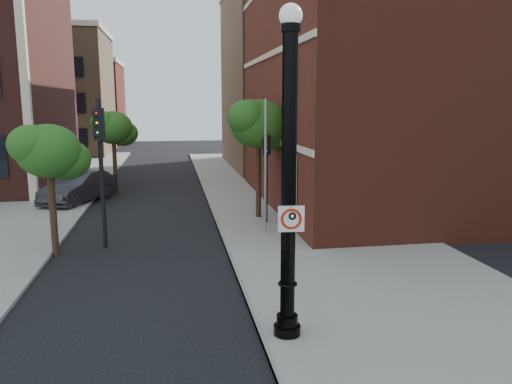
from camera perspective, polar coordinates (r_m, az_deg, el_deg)
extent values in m
plane|color=black|center=(11.64, -9.89, -16.69)|extent=(120.00, 120.00, 0.00)
cube|color=gray|center=(21.84, 6.08, -3.58)|extent=(8.00, 60.00, 0.12)
cube|color=gray|center=(30.28, -27.18, -0.79)|extent=(10.00, 50.00, 0.12)
cube|color=gray|center=(21.13, -4.32, -3.99)|extent=(0.10, 60.00, 0.14)
cube|color=maroon|center=(29.10, 23.70, 10.86)|extent=(22.00, 16.00, 12.00)
cube|color=black|center=(20.24, 4.11, 0.97)|extent=(0.08, 1.40, 2.40)
cube|color=beige|center=(24.93, 1.42, 6.19)|extent=(0.06, 16.00, 0.25)
cube|color=beige|center=(24.97, 1.47, 15.39)|extent=(0.06, 16.00, 0.25)
cube|color=beige|center=(28.37, -24.99, 12.83)|extent=(0.40, 0.40, 14.00)
cube|color=#8B6C4C|center=(55.75, -22.71, 10.20)|extent=(12.00, 12.00, 12.00)
cube|color=maroon|center=(69.47, -20.10, 9.39)|extent=(12.00, 12.00, 10.00)
cube|color=#8B6C4C|center=(43.43, 11.94, 12.30)|extent=(22.00, 14.00, 14.00)
cylinder|color=black|center=(11.63, 3.56, -15.68)|extent=(0.61, 0.61, 0.33)
cylinder|color=black|center=(11.52, 3.58, -14.47)|extent=(0.48, 0.48, 0.27)
cylinder|color=black|center=(10.61, 3.76, 0.63)|extent=(0.33, 0.33, 6.30)
torus|color=black|center=(11.18, 3.63, -10.41)|extent=(0.43, 0.43, 0.07)
cylinder|color=black|center=(10.57, 3.97, 18.21)|extent=(0.39, 0.39, 0.16)
sphere|color=silver|center=(10.61, 3.99, 19.49)|extent=(0.48, 0.48, 0.48)
cube|color=white|center=(10.58, 4.04, -3.08)|extent=(0.57, 0.07, 0.57)
cube|color=black|center=(10.52, 4.06, -1.71)|extent=(0.56, 0.06, 0.05)
cube|color=black|center=(10.64, 4.02, -4.44)|extent=(0.56, 0.06, 0.05)
cube|color=black|center=(10.54, 2.64, -3.11)|extent=(0.05, 0.01, 0.57)
cube|color=black|center=(10.62, 5.42, -3.05)|extent=(0.05, 0.01, 0.57)
torus|color=#B81A07|center=(10.58, 4.04, -3.08)|extent=(0.46, 0.10, 0.45)
cube|color=#B81A07|center=(10.58, 4.04, -3.08)|extent=(0.32, 0.04, 0.32)
cube|color=black|center=(10.57, 3.76, -3.09)|extent=(0.05, 0.01, 0.26)
torus|color=black|center=(10.57, 4.17, -2.75)|extent=(0.18, 0.07, 0.18)
cylinder|color=black|center=(10.52, 4.06, -1.73)|extent=(0.03, 0.02, 0.03)
imported|color=#2C2C31|center=(27.92, -19.61, 0.51)|extent=(3.54, 5.33, 1.66)
cylinder|color=black|center=(18.65, -17.23, 1.90)|extent=(0.16, 0.16, 5.39)
cube|color=black|center=(18.49, -17.52, 7.41)|extent=(0.43, 0.41, 1.12)
sphere|color=#E50505|center=(18.32, -17.86, 8.60)|extent=(0.20, 0.20, 0.20)
sphere|color=#FF8C00|center=(18.33, -17.80, 7.55)|extent=(0.20, 0.20, 0.20)
sphere|color=#00E519|center=(18.35, -17.74, 6.50)|extent=(0.20, 0.20, 0.20)
cylinder|color=black|center=(21.38, 1.19, 1.69)|extent=(0.12, 0.12, 4.15)
cube|color=black|center=(21.22, 1.21, 5.39)|extent=(0.33, 0.33, 0.87)
sphere|color=#E50505|center=(21.06, 1.13, 6.18)|extent=(0.16, 0.16, 0.16)
sphere|color=#FF8C00|center=(21.08, 1.13, 5.48)|extent=(0.16, 0.16, 0.16)
sphere|color=#00E519|center=(21.11, 1.12, 4.78)|extent=(0.16, 0.16, 0.16)
cylinder|color=#999999|center=(19.54, 1.09, 2.72)|extent=(0.11, 0.11, 5.39)
cylinder|color=#321F14|center=(18.43, -22.22, -1.65)|extent=(0.24, 0.24, 3.39)
ellipsoid|color=#225516|center=(18.16, -22.63, 4.35)|extent=(2.13, 2.13, 1.81)
ellipsoid|color=#225516|center=(18.47, -20.83, 3.50)|extent=(1.65, 1.65, 1.40)
ellipsoid|color=#225516|center=(17.96, -24.24, 4.96)|extent=(1.55, 1.55, 1.32)
cylinder|color=#321F14|center=(30.23, -15.83, 3.24)|extent=(0.24, 0.24, 3.56)
ellipsoid|color=#225516|center=(30.06, -16.02, 7.09)|extent=(2.24, 2.24, 1.90)
ellipsoid|color=#225516|center=(30.43, -14.95, 6.50)|extent=(1.73, 1.73, 1.47)
ellipsoid|color=#225516|center=(29.80, -16.98, 7.50)|extent=(1.63, 1.63, 1.38)
cylinder|color=#321F14|center=(22.40, 0.28, 1.92)|extent=(0.24, 0.24, 4.02)
ellipsoid|color=#225516|center=(22.19, 0.29, 7.80)|extent=(2.53, 2.53, 2.15)
ellipsoid|color=#225516|center=(22.77, 1.52, 6.84)|extent=(1.95, 1.95, 1.66)
ellipsoid|color=#225516|center=(21.76, -0.91, 8.51)|extent=(1.84, 1.84, 1.56)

